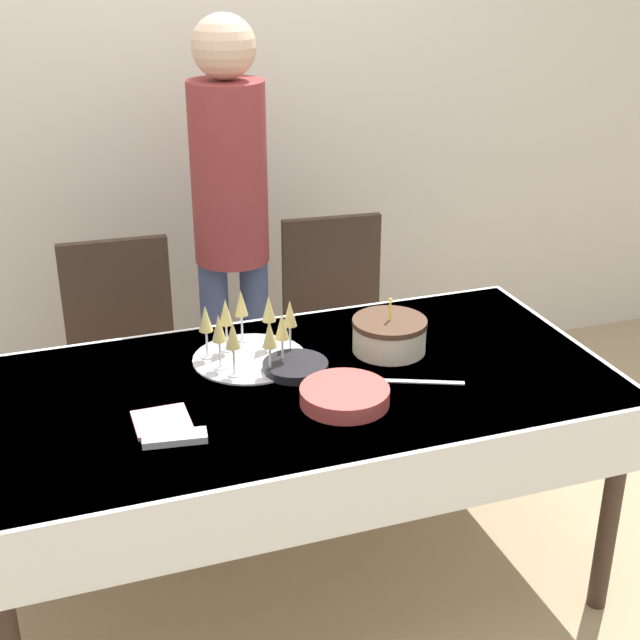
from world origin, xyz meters
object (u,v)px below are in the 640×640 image
object	(u,v)px
dining_chair_far_right	(338,329)
plate_stack_dessert	(295,367)
person_standing	(230,205)
dining_chair_far_left	(125,360)
birthday_cake	(389,335)
plate_stack_main	(345,396)
champagne_tray	(249,334)

from	to	relation	value
dining_chair_far_right	plate_stack_dessert	bearing A→B (deg)	-119.26
person_standing	dining_chair_far_left	bearing A→B (deg)	-170.23
person_standing	plate_stack_dessert	bearing A→B (deg)	-90.66
dining_chair_far_right	birthday_cake	size ratio (longest dim) A/B	4.03
plate_stack_main	dining_chair_far_right	bearing A→B (deg)	70.68
champagne_tray	plate_stack_dessert	distance (m)	0.18
dining_chair_far_right	plate_stack_main	distance (m)	1.06
champagne_tray	plate_stack_dessert	world-z (taller)	champagne_tray
champagne_tray	plate_stack_dessert	size ratio (longest dim) A/B	1.79
plate_stack_dessert	dining_chair_far_right	bearing A→B (deg)	60.74
dining_chair_far_left	champagne_tray	distance (m)	0.76
plate_stack_dessert	plate_stack_main	bearing A→B (deg)	-73.57
plate_stack_main	plate_stack_dessert	distance (m)	0.25
person_standing	birthday_cake	bearing A→B (deg)	-67.77
dining_chair_far_left	person_standing	bearing A→B (deg)	9.77
champagne_tray	person_standing	xyz separation A→B (m)	(0.12, 0.69, 0.21)
dining_chair_far_right	birthday_cake	distance (m)	0.76
plate_stack_dessert	person_standing	size ratio (longest dim) A/B	0.12
dining_chair_far_left	dining_chair_far_right	world-z (taller)	same
champagne_tray	dining_chair_far_right	bearing A→B (deg)	49.52
dining_chair_far_left	dining_chair_far_right	xyz separation A→B (m)	(0.85, -0.00, 0.00)
dining_chair_far_right	plate_stack_main	bearing A→B (deg)	-109.32
birthday_cake	plate_stack_dessert	size ratio (longest dim) A/B	1.18
birthday_cake	plate_stack_dessert	distance (m)	0.33
plate_stack_dessert	person_standing	xyz separation A→B (m)	(0.01, 0.81, 0.28)
champagne_tray	plate_stack_main	world-z (taller)	champagne_tray
dining_chair_far_right	person_standing	distance (m)	0.67
dining_chair_far_left	birthday_cake	world-z (taller)	dining_chair_far_left
dining_chair_far_right	plate_stack_dessert	distance (m)	0.88
dining_chair_far_right	birthday_cake	xyz separation A→B (m)	(-0.09, -0.69, 0.29)
birthday_cake	person_standing	xyz separation A→B (m)	(-0.32, 0.77, 0.24)
dining_chair_far_left	person_standing	xyz separation A→B (m)	(0.45, 0.08, 0.53)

